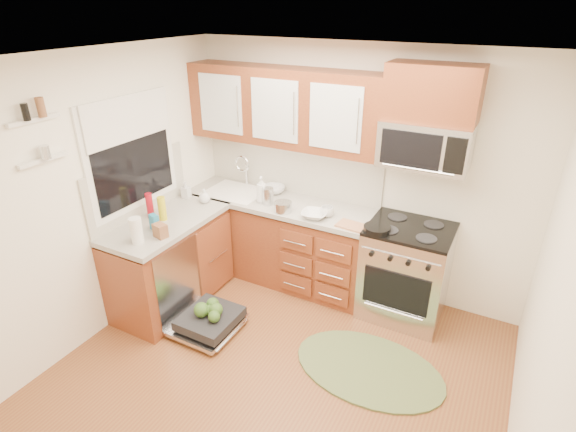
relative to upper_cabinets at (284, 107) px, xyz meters
The scene contains 37 objects.
floor 2.55m from the upper_cabinets, 65.28° to the right, with size 3.50×3.50×0.00m, color brown.
ceiling 1.84m from the upper_cabinets, 65.28° to the right, with size 3.50×3.50×0.00m, color white.
wall_back 0.97m from the upper_cabinets, 13.57° to the left, with size 3.50×0.04×2.50m, color white.
wall_left 1.98m from the upper_cabinets, 123.06° to the right, with size 0.04×3.50×2.50m, color white.
wall_right 3.00m from the upper_cabinets, 32.47° to the right, with size 0.04×3.50×2.50m, color white.
base_cabinet_back 1.46m from the upper_cabinets, 90.00° to the right, with size 2.05×0.60×0.85m, color maroon.
base_cabinet_left 1.93m from the upper_cabinets, 124.62° to the right, with size 0.60×1.25×0.85m, color maroon.
countertop_back 0.98m from the upper_cabinets, 90.00° to the right, with size 2.07×0.64×0.05m, color #A39E95.
countertop_left 1.60m from the upper_cabinets, 124.25° to the right, with size 0.64×1.27×0.05m, color #A39E95.
backsplash_back 0.68m from the upper_cabinets, 90.00° to the left, with size 2.05×0.02×0.57m, color beige.
backsplash_left 1.60m from the upper_cabinets, 133.89° to the right, with size 0.02×1.25×0.57m, color beige.
upper_cabinets is the anchor object (origin of this frame).
cabinet_over_mw 1.43m from the upper_cabinets, ahead, with size 0.76×0.35×0.47m, color maroon.
range 1.99m from the upper_cabinets, ahead, with size 0.76×0.64×0.95m, color silver, non-canonical shape.
microwave 1.42m from the upper_cabinets, ahead, with size 0.76×0.38×0.40m, color silver, non-canonical shape.
sink 1.21m from the upper_cabinets, 163.55° to the right, with size 0.62×0.50×0.26m, color white, non-canonical shape.
dishwasher 2.19m from the upper_cabinets, 96.04° to the right, with size 0.70×0.60×0.20m, color silver, non-canonical shape.
window 1.51m from the upper_cabinets, 133.21° to the right, with size 0.03×1.05×1.05m, color white, non-canonical shape.
window_blind 1.46m from the upper_cabinets, 132.50° to the right, with size 0.02×0.96×0.40m, color white.
shelf_upper 2.17m from the upper_cabinets, 117.33° to the right, with size 0.04×0.40×0.03m, color white.
shelf_lower 2.17m from the upper_cabinets, 117.33° to the right, with size 0.04×0.40×0.03m, color white.
rug 2.55m from the upper_cabinets, 37.05° to the right, with size 1.28×0.83×0.02m, color #5E6C3D, non-canonical shape.
skillet 1.50m from the upper_cabinets, 17.16° to the right, with size 0.24×0.24×0.05m, color black.
stock_pot 0.98m from the upper_cabinets, 62.93° to the right, with size 0.18×0.18×0.11m, color silver.
cutting_board 1.35m from the upper_cabinets, 20.52° to the right, with size 0.28×0.18×0.02m, color #AE754F.
canister 0.90m from the upper_cabinets, 97.87° to the right, with size 0.11×0.11×0.18m, color silver.
paper_towel_roll 1.82m from the upper_cabinets, 112.87° to the right, with size 0.11×0.11×0.23m, color white.
mustard_bottle 1.53m from the upper_cabinets, 125.41° to the right, with size 0.07×0.07×0.23m, color gold.
red_bottle 1.61m from the upper_cabinets, 129.79° to the right, with size 0.07×0.07×0.25m, color #A30D1C.
wooden_box 1.68m from the upper_cabinets, 111.66° to the right, with size 0.12×0.09×0.12m, color brown.
blue_carton 1.66m from the upper_cabinets, 118.39° to the right, with size 0.09×0.06×0.15m, color teal.
bowl_a 1.10m from the upper_cabinets, 32.41° to the right, with size 0.25×0.25×0.06m, color #999999.
bowl_b 0.92m from the upper_cabinets, 169.85° to the left, with size 0.24×0.24×0.08m, color #999999.
cup 1.11m from the upper_cabinets, 21.81° to the right, with size 0.13×0.13×0.10m, color #999999.
soap_bottle_a 0.86m from the upper_cabinets, 116.78° to the right, with size 0.11×0.11×0.28m, color #999999.
soap_bottle_b 1.35m from the upper_cabinets, 149.60° to the right, with size 0.08×0.08×0.18m, color #999999.
soap_bottle_c 1.21m from the upper_cabinets, 139.86° to the right, with size 0.12×0.12×0.15m, color #999999.
Camera 1 is at (1.40, -2.31, 2.83)m, focal length 28.00 mm.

